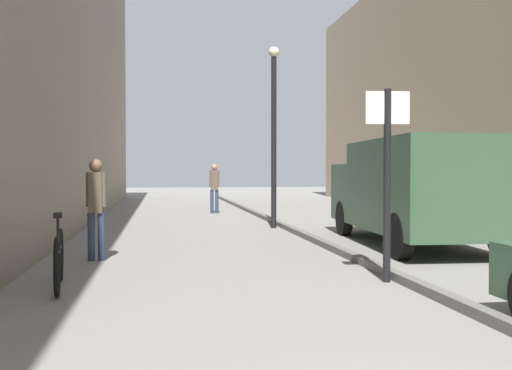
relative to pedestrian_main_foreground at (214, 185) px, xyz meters
The scene contains 8 objects.
ground_plane 6.99m from the pedestrian_main_foreground, 92.10° to the right, with size 80.00×80.00×0.00m, color gray.
kerb_strip 7.10m from the pedestrian_main_foreground, 79.14° to the right, with size 0.16×40.00×0.12m, color #615F5B.
pedestrian_main_foreground is the anchor object (origin of this frame).
pedestrian_mid_block 10.82m from the pedestrian_main_foreground, 105.73° to the right, with size 0.34×0.22×1.70m.
delivery_van 9.91m from the pedestrian_main_foreground, 71.47° to the right, with size 2.37×5.47×2.10m.
street_sign_post 13.02m from the pedestrian_main_foreground, 84.95° to the right, with size 0.60×0.10×2.60m.
lamp_post 5.86m from the pedestrian_main_foreground, 79.06° to the right, with size 0.28×0.28×4.76m.
bicycle_leaning 13.09m from the pedestrian_main_foreground, 103.94° to the right, with size 0.29×1.76×0.98m.
Camera 1 is at (-1.60, -1.32, 1.49)m, focal length 40.06 mm.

